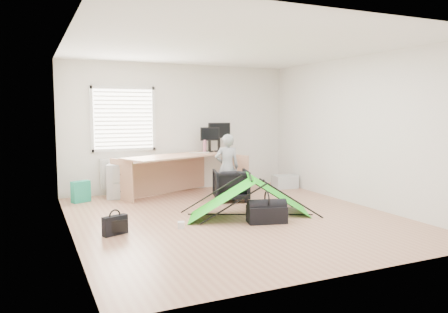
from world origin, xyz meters
name	(u,v)px	position (x,y,z in m)	size (l,w,h in m)	color
ground	(234,217)	(0.00, 0.00, 0.00)	(5.50, 5.50, 0.00)	#AB775B
back_wall	(179,128)	(0.00, 2.75, 1.35)	(5.00, 0.02, 2.70)	silver
window	(124,119)	(-1.20, 2.71, 1.55)	(1.20, 0.06, 1.20)	silver
radiator	(125,173)	(-1.20, 2.67, 0.45)	(1.00, 0.12, 0.60)	silver
desk	(181,175)	(-0.19, 2.08, 0.42)	(2.44, 0.78, 0.83)	tan
filing_cabinet	(120,180)	(-1.36, 2.41, 0.34)	(0.44, 0.58, 0.68)	#A7A9AD
monitor_left	(210,143)	(0.57, 2.43, 1.03)	(0.41, 0.09, 0.39)	black
monitor_right	(219,141)	(0.79, 2.42, 1.06)	(0.48, 0.10, 0.46)	black
keyboard	(199,153)	(0.28, 2.29, 0.84)	(0.42, 0.14, 0.02)	beige
thermos	(205,146)	(0.46, 2.43, 0.96)	(0.07, 0.07, 0.27)	#AD6175
office_chair	(231,185)	(0.52, 1.22, 0.30)	(0.64, 0.66, 0.60)	black
person	(227,167)	(0.45, 1.26, 0.64)	(0.47, 0.31, 1.28)	gray
kite	(250,196)	(0.30, 0.01, 0.32)	(2.06, 0.90, 0.64)	#15BC11
storage_crate	(285,182)	(2.19, 1.96, 0.14)	(0.51, 0.36, 0.29)	#B8BEC2
tote_bag	(81,192)	(-2.13, 2.23, 0.20)	(0.34, 0.15, 0.40)	#1E9072
laptop_bag	(115,225)	(-1.94, -0.23, 0.13)	(0.36, 0.11, 0.27)	black
white_box	(181,225)	(-1.00, -0.29, 0.05)	(0.10, 0.10, 0.10)	silver
duffel_bag	(267,214)	(0.31, -0.52, 0.13)	(0.59, 0.30, 0.26)	black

